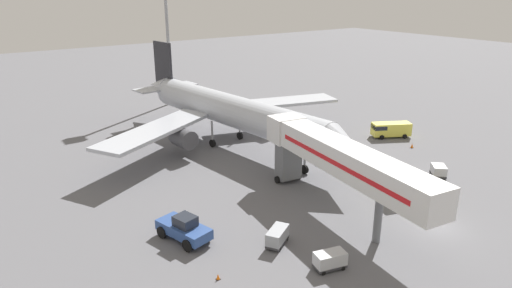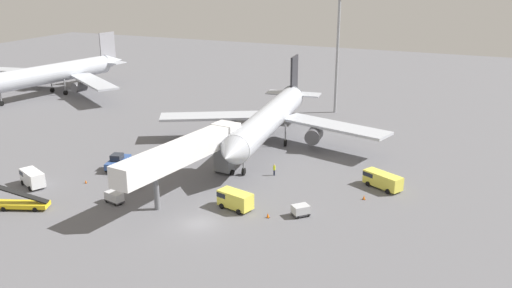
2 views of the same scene
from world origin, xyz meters
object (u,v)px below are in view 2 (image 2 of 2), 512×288
(service_van_near_center, at_px, (32,177))
(ground_crew_worker_foreground, at_px, (274,169))
(service_van_far_right, at_px, (382,179))
(jet_bridge, at_px, (188,152))
(airplane_at_gate, at_px, (271,118))
(service_van_near_right, at_px, (234,199))
(pushback_tug, at_px, (118,162))
(belt_loader_truck, at_px, (22,203))
(safety_cone_alpha, at_px, (364,197))
(safety_cone_bravo, at_px, (268,215))
(airplane_background, at_px, (55,73))
(baggage_cart_far_left, at_px, (131,182))
(apron_light_mast, at_px, (338,29))
(safety_cone_charlie, at_px, (86,182))
(baggage_cart_far_center, at_px, (301,210))

(service_van_near_center, height_order, ground_crew_worker_foreground, service_van_near_center)
(service_van_near_center, height_order, service_van_far_right, service_van_near_center)
(jet_bridge, xyz_separation_m, service_van_near_center, (-21.09, -6.87, -4.46))
(airplane_at_gate, bearing_deg, service_van_near_right, -77.92)
(service_van_far_right, bearing_deg, pushback_tug, -167.71)
(airplane_at_gate, height_order, service_van_near_right, airplane_at_gate)
(pushback_tug, relative_size, service_van_near_center, 1.15)
(service_van_far_right, relative_size, service_van_near_right, 1.20)
(jet_bridge, bearing_deg, pushback_tug, 166.22)
(belt_loader_truck, xyz_separation_m, safety_cone_alpha, (38.87, 20.08, -0.46))
(safety_cone_bravo, height_order, airplane_background, airplane_background)
(baggage_cart_far_left, relative_size, apron_light_mast, 0.12)
(safety_cone_bravo, bearing_deg, service_van_near_right, 170.68)
(belt_loader_truck, bearing_deg, safety_cone_alpha, 27.32)
(airplane_at_gate, relative_size, service_van_near_center, 8.92)
(safety_cone_charlie, bearing_deg, baggage_cart_far_center, 3.65)
(belt_loader_truck, bearing_deg, apron_light_mast, 69.86)
(service_van_near_center, distance_m, baggage_cart_far_center, 37.77)
(service_van_near_right, bearing_deg, baggage_cart_far_left, 177.96)
(airplane_at_gate, xyz_separation_m, safety_cone_alpha, (19.77, -16.04, -4.63))
(ground_crew_worker_foreground, height_order, safety_cone_alpha, ground_crew_worker_foreground)
(ground_crew_worker_foreground, bearing_deg, baggage_cart_far_left, -143.48)
(belt_loader_truck, xyz_separation_m, apron_light_mast, (22.92, 62.48, 16.42))
(safety_cone_alpha, relative_size, airplane_background, 0.01)
(airplane_at_gate, height_order, apron_light_mast, apron_light_mast)
(pushback_tug, height_order, service_van_near_center, pushback_tug)
(jet_bridge, relative_size, safety_cone_charlie, 47.48)
(service_van_near_right, xyz_separation_m, safety_cone_bravo, (4.88, -0.80, -0.98))
(airplane_at_gate, distance_m, ground_crew_worker_foreground, 14.42)
(baggage_cart_far_center, xyz_separation_m, ground_crew_worker_foreground, (-8.04, 11.47, 0.14))
(jet_bridge, xyz_separation_m, apron_light_mast, (6.30, 49.29, 11.45))
(service_van_near_center, bearing_deg, service_van_far_right, 22.71)
(service_van_near_center, xyz_separation_m, apron_light_mast, (27.38, 56.16, 15.91))
(pushback_tug, relative_size, airplane_background, 0.13)
(service_van_near_center, distance_m, apron_light_mast, 64.48)
(ground_crew_worker_foreground, xyz_separation_m, safety_cone_bravo, (4.57, -13.55, -0.60))
(belt_loader_truck, distance_m, service_van_far_right, 47.29)
(jet_bridge, height_order, baggage_cart_far_left, jet_bridge)
(safety_cone_bravo, xyz_separation_m, apron_light_mast, (-6.48, 52.52, 16.87))
(safety_cone_charlie, relative_size, apron_light_mast, 0.02)
(safety_cone_bravo, relative_size, airplane_background, 0.01)
(belt_loader_truck, relative_size, service_van_near_center, 1.42)
(baggage_cart_far_left, bearing_deg, safety_cone_alpha, 16.00)
(baggage_cart_far_center, bearing_deg, jet_bridge, 175.96)
(baggage_cart_far_center, height_order, airplane_background, airplane_background)
(jet_bridge, xyz_separation_m, safety_cone_alpha, (22.25, 6.89, -5.42))
(pushback_tug, bearing_deg, safety_cone_charlie, -94.90)
(safety_cone_alpha, bearing_deg, apron_light_mast, 110.61)
(belt_loader_truck, bearing_deg, service_van_far_right, 31.90)
(baggage_cart_far_center, xyz_separation_m, airplane_background, (-75.34, 40.58, 4.23))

